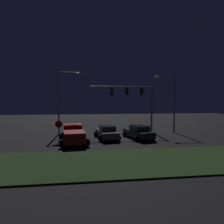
{
  "coord_description": "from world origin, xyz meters",
  "views": [
    {
      "loc": [
        -3.41,
        -22.41,
        4.34
      ],
      "look_at": [
        -0.27,
        0.72,
        2.97
      ],
      "focal_mm": 32.07,
      "sensor_mm": 36.0,
      "label": 1
    }
  ],
  "objects_px": {
    "car_sedan": "(138,132)",
    "car_sedan_far": "(107,132)",
    "stop_sign": "(59,127)",
    "traffic_signal_gantry": "(134,96)",
    "street_lamp_left": "(63,94)",
    "pickup_truck": "(73,133)",
    "street_lamp_right": "(170,96)"
  },
  "relations": [
    {
      "from": "pickup_truck",
      "to": "street_lamp_right",
      "type": "distance_m",
      "value": 14.04
    },
    {
      "from": "street_lamp_left",
      "to": "car_sedan",
      "type": "bearing_deg",
      "value": -27.19
    },
    {
      "from": "traffic_signal_gantry",
      "to": "street_lamp_left",
      "type": "distance_m",
      "value": 9.2
    },
    {
      "from": "car_sedan",
      "to": "stop_sign",
      "type": "bearing_deg",
      "value": 79.29
    },
    {
      "from": "pickup_truck",
      "to": "car_sedan_far",
      "type": "bearing_deg",
      "value": -71.16
    },
    {
      "from": "pickup_truck",
      "to": "street_lamp_left",
      "type": "distance_m",
      "value": 7.3
    },
    {
      "from": "car_sedan_far",
      "to": "street_lamp_left",
      "type": "bearing_deg",
      "value": 45.24
    },
    {
      "from": "traffic_signal_gantry",
      "to": "street_lamp_left",
      "type": "bearing_deg",
      "value": 176.64
    },
    {
      "from": "pickup_truck",
      "to": "traffic_signal_gantry",
      "type": "relative_size",
      "value": 0.67
    },
    {
      "from": "car_sedan_far",
      "to": "street_lamp_left",
      "type": "height_order",
      "value": "street_lamp_left"
    },
    {
      "from": "pickup_truck",
      "to": "street_lamp_right",
      "type": "height_order",
      "value": "street_lamp_right"
    },
    {
      "from": "car_sedan",
      "to": "stop_sign",
      "type": "xyz_separation_m",
      "value": [
        -8.71,
        -0.53,
        0.82
      ]
    },
    {
      "from": "traffic_signal_gantry",
      "to": "street_lamp_left",
      "type": "height_order",
      "value": "street_lamp_left"
    },
    {
      "from": "car_sedan",
      "to": "traffic_signal_gantry",
      "type": "distance_m",
      "value": 5.75
    },
    {
      "from": "street_lamp_left",
      "to": "stop_sign",
      "type": "height_order",
      "value": "street_lamp_left"
    },
    {
      "from": "pickup_truck",
      "to": "car_sedan",
      "type": "bearing_deg",
      "value": -86.23
    },
    {
      "from": "pickup_truck",
      "to": "traffic_signal_gantry",
      "type": "distance_m",
      "value": 10.06
    },
    {
      "from": "traffic_signal_gantry",
      "to": "street_lamp_right",
      "type": "xyz_separation_m",
      "value": [
        4.89,
        -0.24,
        -0.01
      ]
    },
    {
      "from": "car_sedan",
      "to": "car_sedan_far",
      "type": "bearing_deg",
      "value": 69.55
    },
    {
      "from": "traffic_signal_gantry",
      "to": "stop_sign",
      "type": "distance_m",
      "value": 10.72
    },
    {
      "from": "stop_sign",
      "to": "car_sedan_far",
      "type": "bearing_deg",
      "value": 10.14
    },
    {
      "from": "pickup_truck",
      "to": "car_sedan_far",
      "type": "height_order",
      "value": "pickup_truck"
    },
    {
      "from": "car_sedan",
      "to": "traffic_signal_gantry",
      "type": "xyz_separation_m",
      "value": [
        0.45,
        3.95,
        4.16
      ]
    },
    {
      "from": "car_sedan",
      "to": "street_lamp_right",
      "type": "bearing_deg",
      "value": -69.36
    },
    {
      "from": "pickup_truck",
      "to": "car_sedan_far",
      "type": "distance_m",
      "value": 4.0
    },
    {
      "from": "traffic_signal_gantry",
      "to": "street_lamp_left",
      "type": "relative_size",
      "value": 1.03
    },
    {
      "from": "car_sedan_far",
      "to": "street_lamp_right",
      "type": "xyz_separation_m",
      "value": [
        8.9,
        3.32,
        4.15
      ]
    },
    {
      "from": "stop_sign",
      "to": "pickup_truck",
      "type": "bearing_deg",
      "value": -27.72
    },
    {
      "from": "car_sedan",
      "to": "car_sedan_far",
      "type": "height_order",
      "value": "same"
    },
    {
      "from": "street_lamp_left",
      "to": "stop_sign",
      "type": "relative_size",
      "value": 3.61
    },
    {
      "from": "traffic_signal_gantry",
      "to": "stop_sign",
      "type": "xyz_separation_m",
      "value": [
        -9.16,
        -4.48,
        -3.34
      ]
    },
    {
      "from": "street_lamp_left",
      "to": "street_lamp_right",
      "type": "height_order",
      "value": "street_lamp_left"
    }
  ]
}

